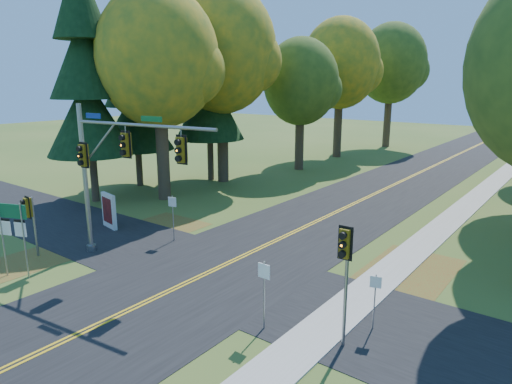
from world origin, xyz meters
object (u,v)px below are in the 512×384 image
Objects in this scene: traffic_mast at (112,162)px; route_sign_cluster at (12,225)px; east_signal_pole at (345,257)px; info_kiosk at (109,211)px.

route_sign_cluster is (-1.68, -3.84, -2.25)m from traffic_mast.
east_signal_pole is at bearing -9.12° from traffic_mast.
info_kiosk is (-4.23, 2.51, -3.56)m from traffic_mast.
east_signal_pole reaches higher than route_sign_cluster.
info_kiosk is at bearing 90.03° from route_sign_cluster.
route_sign_cluster is (-13.29, -3.45, -0.71)m from east_signal_pole.
route_sign_cluster is at bearing -56.95° from info_kiosk.
east_signal_pole is 13.75m from route_sign_cluster.
east_signal_pole is at bearing -7.30° from route_sign_cluster.
route_sign_cluster reaches higher than info_kiosk.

